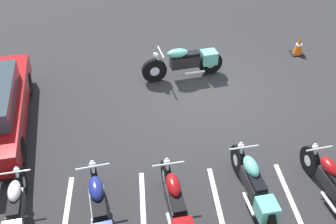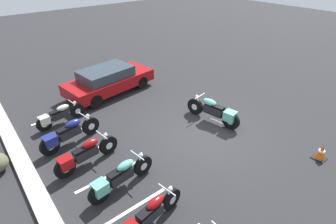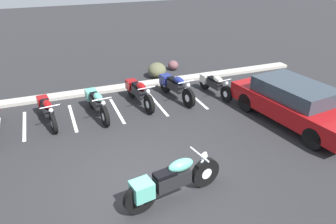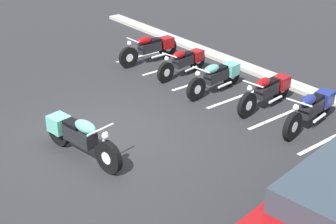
{
  "view_description": "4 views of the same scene",
  "coord_description": "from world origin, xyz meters",
  "px_view_note": "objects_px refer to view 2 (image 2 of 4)",
  "views": [
    {
      "loc": [
        1.8,
        9.09,
        6.25
      ],
      "look_at": [
        1.18,
        1.84,
        0.7
      ],
      "focal_mm": 42.0,
      "sensor_mm": 36.0,
      "label": 1
    },
    {
      "loc": [
        -5.42,
        6.37,
        5.91
      ],
      "look_at": [
        1.58,
        0.71,
        0.48
      ],
      "focal_mm": 28.0,
      "sensor_mm": 36.0,
      "label": 2
    },
    {
      "loc": [
        -1.7,
        -6.06,
        4.99
      ],
      "look_at": [
        1.27,
        1.56,
        0.96
      ],
      "focal_mm": 35.0,
      "sensor_mm": 36.0,
      "label": 3
    },
    {
      "loc": [
        8.56,
        -4.67,
        5.45
      ],
      "look_at": [
        1.05,
        1.2,
        0.73
      ],
      "focal_mm": 50.0,
      "sensor_mm": 36.0,
      "label": 4
    }
  ],
  "objects_px": {
    "car_red": "(109,80)",
    "parked_bike_4": "(68,134)",
    "parked_bike_3": "(84,154)",
    "motorcycle_teal_featured": "(215,111)",
    "parked_bike_1": "(148,216)",
    "parked_bike_2": "(119,177)",
    "traffic_cone": "(321,152)",
    "parked_bike_5": "(58,116)"
  },
  "relations": [
    {
      "from": "parked_bike_2",
      "to": "parked_bike_5",
      "type": "relative_size",
      "value": 1.1
    },
    {
      "from": "parked_bike_3",
      "to": "traffic_cone",
      "type": "distance_m",
      "value": 7.78
    },
    {
      "from": "parked_bike_4",
      "to": "parked_bike_5",
      "type": "relative_size",
      "value": 1.15
    },
    {
      "from": "motorcycle_teal_featured",
      "to": "parked_bike_1",
      "type": "relative_size",
      "value": 1.15
    },
    {
      "from": "parked_bike_5",
      "to": "parked_bike_3",
      "type": "bearing_deg",
      "value": -101.13
    },
    {
      "from": "parked_bike_1",
      "to": "parked_bike_2",
      "type": "bearing_deg",
      "value": 78.21
    },
    {
      "from": "parked_bike_4",
      "to": "motorcycle_teal_featured",
      "type": "bearing_deg",
      "value": -33.04
    },
    {
      "from": "parked_bike_1",
      "to": "parked_bike_2",
      "type": "xyz_separation_m",
      "value": [
        1.57,
        -0.08,
        0.02
      ]
    },
    {
      "from": "motorcycle_teal_featured",
      "to": "parked_bike_5",
      "type": "bearing_deg",
      "value": 42.74
    },
    {
      "from": "motorcycle_teal_featured",
      "to": "parked_bike_2",
      "type": "height_order",
      "value": "motorcycle_teal_featured"
    },
    {
      "from": "parked_bike_3",
      "to": "parked_bike_4",
      "type": "relative_size",
      "value": 0.97
    },
    {
      "from": "parked_bike_1",
      "to": "traffic_cone",
      "type": "relative_size",
      "value": 3.59
    },
    {
      "from": "car_red",
      "to": "traffic_cone",
      "type": "relative_size",
      "value": 7.71
    },
    {
      "from": "motorcycle_teal_featured",
      "to": "parked_bike_2",
      "type": "distance_m",
      "value": 4.87
    },
    {
      "from": "traffic_cone",
      "to": "parked_bike_4",
      "type": "bearing_deg",
      "value": 46.07
    },
    {
      "from": "car_red",
      "to": "parked_bike_2",
      "type": "bearing_deg",
      "value": -123.39
    },
    {
      "from": "motorcycle_teal_featured",
      "to": "parked_bike_5",
      "type": "height_order",
      "value": "motorcycle_teal_featured"
    },
    {
      "from": "car_red",
      "to": "parked_bike_4",
      "type": "bearing_deg",
      "value": -145.62
    },
    {
      "from": "parked_bike_3",
      "to": "car_red",
      "type": "distance_m",
      "value": 5.3
    },
    {
      "from": "parked_bike_2",
      "to": "car_red",
      "type": "xyz_separation_m",
      "value": [
        5.82,
        -2.8,
        0.22
      ]
    },
    {
      "from": "parked_bike_2",
      "to": "car_red",
      "type": "height_order",
      "value": "car_red"
    },
    {
      "from": "traffic_cone",
      "to": "car_red",
      "type": "bearing_deg",
      "value": 19.27
    },
    {
      "from": "parked_bike_2",
      "to": "parked_bike_5",
      "type": "height_order",
      "value": "parked_bike_2"
    },
    {
      "from": "parked_bike_3",
      "to": "parked_bike_5",
      "type": "distance_m",
      "value": 2.95
    },
    {
      "from": "parked_bike_2",
      "to": "parked_bike_4",
      "type": "relative_size",
      "value": 0.96
    },
    {
      "from": "parked_bike_4",
      "to": "parked_bike_1",
      "type": "bearing_deg",
      "value": -96.09
    },
    {
      "from": "parked_bike_3",
      "to": "parked_bike_4",
      "type": "height_order",
      "value": "parked_bike_4"
    },
    {
      "from": "parked_bike_1",
      "to": "car_red",
      "type": "distance_m",
      "value": 7.93
    },
    {
      "from": "parked_bike_1",
      "to": "car_red",
      "type": "xyz_separation_m",
      "value": [
        7.39,
        -2.88,
        0.24
      ]
    },
    {
      "from": "parked_bike_1",
      "to": "parked_bike_5",
      "type": "relative_size",
      "value": 1.05
    },
    {
      "from": "parked_bike_2",
      "to": "parked_bike_3",
      "type": "xyz_separation_m",
      "value": [
        1.56,
        0.36,
        0.01
      ]
    },
    {
      "from": "car_red",
      "to": "traffic_cone",
      "type": "xyz_separation_m",
      "value": [
        -8.87,
        -3.1,
        -0.41
      ]
    },
    {
      "from": "parked_bike_4",
      "to": "parked_bike_5",
      "type": "xyz_separation_m",
      "value": [
        1.54,
        -0.19,
        -0.06
      ]
    },
    {
      "from": "parked_bike_4",
      "to": "car_red",
      "type": "relative_size",
      "value": 0.51
    },
    {
      "from": "parked_bike_2",
      "to": "parked_bike_4",
      "type": "bearing_deg",
      "value": 90.5
    },
    {
      "from": "motorcycle_teal_featured",
      "to": "parked_bike_4",
      "type": "bearing_deg",
      "value": 56.47
    },
    {
      "from": "parked_bike_5",
      "to": "parked_bike_4",
      "type": "bearing_deg",
      "value": -104.43
    },
    {
      "from": "parked_bike_2",
      "to": "parked_bike_5",
      "type": "distance_m",
      "value": 4.51
    },
    {
      "from": "parked_bike_5",
      "to": "car_red",
      "type": "relative_size",
      "value": 0.44
    },
    {
      "from": "traffic_cone",
      "to": "parked_bike_2",
      "type": "bearing_deg",
      "value": 62.65
    },
    {
      "from": "parked_bike_3",
      "to": "motorcycle_teal_featured",
      "type": "bearing_deg",
      "value": -15.98
    },
    {
      "from": "parked_bike_3",
      "to": "car_red",
      "type": "relative_size",
      "value": 0.5
    }
  ]
}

